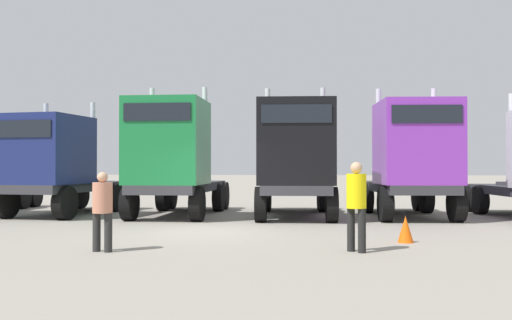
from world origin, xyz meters
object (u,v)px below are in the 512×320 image
at_px(semi_truck_purple, 412,158).
at_px(traffic_cone_near, 406,229).
at_px(semi_truck_green, 173,157).
at_px(visitor_in_hivis, 356,200).
at_px(visitor_with_camera, 102,206).
at_px(semi_truck_navy, 55,163).
at_px(semi_truck_black, 296,159).

bearing_deg(semi_truck_purple, traffic_cone_near, -15.10).
xyz_separation_m(semi_truck_green, visitor_in_hivis, (5.67, -7.04, -1.00)).
bearing_deg(visitor_with_camera, semi_truck_purple, 150.66).
bearing_deg(semi_truck_green, semi_truck_purple, 92.70).
xyz_separation_m(semi_truck_navy, semi_truck_black, (8.37, -0.04, 0.15)).
bearing_deg(semi_truck_purple, visitor_in_hivis, -21.67).
height_order(semi_truck_purple, visitor_with_camera, semi_truck_purple).
relative_size(semi_truck_navy, traffic_cone_near, 10.01).
bearing_deg(visitor_in_hivis, visitor_with_camera, -41.03).
xyz_separation_m(semi_truck_purple, traffic_cone_near, (-1.12, -5.93, -1.72)).
bearing_deg(traffic_cone_near, visitor_in_hivis, -127.83).
bearing_deg(traffic_cone_near, semi_truck_black, 116.13).
relative_size(semi_truck_green, visitor_with_camera, 3.97).
distance_m(visitor_in_hivis, visitor_with_camera, 5.15).
relative_size(semi_truck_navy, visitor_with_camera, 3.74).
relative_size(semi_truck_navy, semi_truck_green, 0.94).
bearing_deg(semi_truck_purple, visitor_with_camera, -47.29).
relative_size(semi_truck_green, semi_truck_purple, 1.06).
xyz_separation_m(semi_truck_green, semi_truck_black, (4.16, 0.05, -0.06)).
xyz_separation_m(semi_truck_green, traffic_cone_near, (6.88, -5.49, -1.76)).
xyz_separation_m(semi_truck_navy, visitor_with_camera, (4.75, -7.67, -0.91)).
height_order(semi_truck_green, semi_truck_black, semi_truck_green).
height_order(semi_truck_navy, semi_truck_purple, semi_truck_purple).
height_order(semi_truck_navy, semi_truck_black, semi_truck_black).
relative_size(semi_truck_black, visitor_in_hivis, 3.61).
relative_size(semi_truck_purple, visitor_in_hivis, 3.32).
bearing_deg(semi_truck_green, visitor_in_hivis, 38.39).
bearing_deg(semi_truck_green, traffic_cone_near, 50.95).
height_order(semi_truck_green, traffic_cone_near, semi_truck_green).
xyz_separation_m(semi_truck_navy, visitor_in_hivis, (9.88, -7.13, -0.78)).
bearing_deg(semi_truck_green, semi_truck_navy, -91.68).
bearing_deg(semi_truck_navy, semi_truck_black, 96.66).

